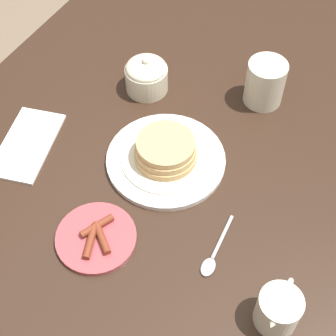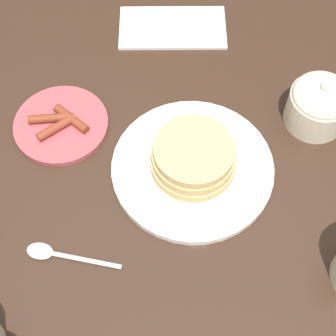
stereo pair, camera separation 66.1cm
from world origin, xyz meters
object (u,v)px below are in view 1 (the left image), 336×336
object	(u,v)px
sugar_bowl	(146,75)
napkin	(27,144)
side_plate_bacon	(96,237)
creamer_pitcher	(278,310)
pancake_plate	(166,155)
coffee_mug	(266,81)
spoon	(214,255)

from	to	relation	value
sugar_bowl	napkin	bearing A→B (deg)	152.88
side_plate_bacon	sugar_bowl	distance (m)	0.41
creamer_pitcher	pancake_plate	bearing A→B (deg)	57.19
creamer_pitcher	coffee_mug	bearing A→B (deg)	24.43
coffee_mug	creamer_pitcher	xyz separation A→B (m)	(-0.47, -0.22, -0.01)
pancake_plate	napkin	xyz separation A→B (m)	(-0.10, 0.28, -0.02)
sugar_bowl	napkin	world-z (taller)	sugar_bowl
coffee_mug	spoon	size ratio (longest dim) A/B	0.89
coffee_mug	sugar_bowl	world-z (taller)	coffee_mug
pancake_plate	side_plate_bacon	xyz separation A→B (m)	(-0.22, 0.03, -0.01)
pancake_plate	spoon	size ratio (longest dim) A/B	1.80
creamer_pitcher	side_plate_bacon	bearing A→B (deg)	92.48
creamer_pitcher	napkin	distance (m)	0.61
spoon	side_plate_bacon	bearing A→B (deg)	109.14
coffee_mug	creamer_pitcher	distance (m)	0.52
side_plate_bacon	creamer_pitcher	world-z (taller)	creamer_pitcher
sugar_bowl	spoon	distance (m)	0.46
pancake_plate	creamer_pitcher	distance (m)	0.38
pancake_plate	coffee_mug	distance (m)	0.29
creamer_pitcher	spoon	distance (m)	0.16
sugar_bowl	spoon	bearing A→B (deg)	-134.59
spoon	pancake_plate	bearing A→B (deg)	50.28
napkin	sugar_bowl	bearing A→B (deg)	-27.12
side_plate_bacon	creamer_pitcher	size ratio (longest dim) A/B	1.40
spoon	coffee_mug	bearing A→B (deg)	10.15
coffee_mug	napkin	xyz separation A→B (m)	(-0.37, 0.39, -0.05)
coffee_mug	pancake_plate	bearing A→B (deg)	158.12
creamer_pitcher	sugar_bowl	xyz separation A→B (m)	(0.38, 0.47, 0.00)
pancake_plate	sugar_bowl	xyz separation A→B (m)	(0.17, 0.14, 0.02)
side_plate_bacon	coffee_mug	bearing A→B (deg)	-15.19
sugar_bowl	spoon	xyz separation A→B (m)	(-0.32, -0.32, -0.04)
coffee_mug	creamer_pitcher	size ratio (longest dim) A/B	1.14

